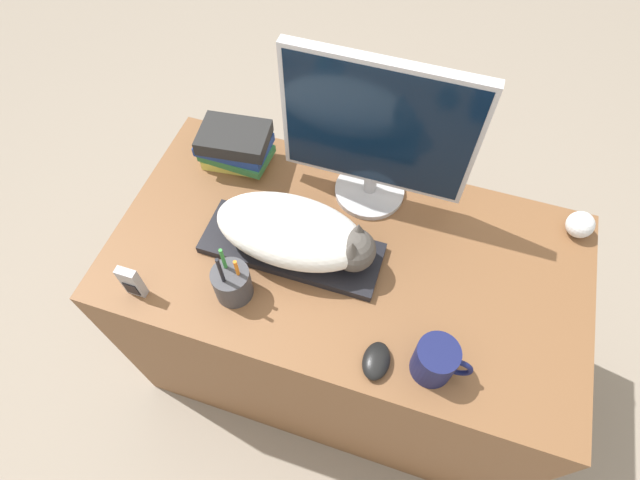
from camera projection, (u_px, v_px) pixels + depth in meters
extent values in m
plane|color=gray|center=(311.00, 440.00, 1.78)|extent=(12.00, 12.00, 0.00)
cube|color=brown|center=(342.00, 315.00, 1.63)|extent=(1.25, 0.67, 0.76)
cube|color=black|center=(292.00, 248.00, 1.31)|extent=(0.47, 0.17, 0.02)
ellipsoid|color=white|center=(290.00, 231.00, 1.24)|extent=(0.39, 0.20, 0.14)
sphere|color=#4C4742|center=(354.00, 250.00, 1.22)|extent=(0.11, 0.11, 0.11)
cone|color=#4C4742|center=(352.00, 248.00, 1.16)|extent=(0.04, 0.04, 0.04)
cone|color=#4C4742|center=(358.00, 229.00, 1.19)|extent=(0.04, 0.04, 0.04)
cylinder|color=#B7B7BC|center=(369.00, 190.00, 1.41)|extent=(0.20, 0.20, 0.02)
cylinder|color=#B7B7BC|center=(370.00, 182.00, 1.38)|extent=(0.04, 0.04, 0.06)
cube|color=#B7B7BC|center=(377.00, 127.00, 1.20)|extent=(0.49, 0.03, 0.38)
cube|color=black|center=(376.00, 129.00, 1.20)|extent=(0.46, 0.01, 0.36)
ellipsoid|color=black|center=(376.00, 361.00, 1.14)|extent=(0.06, 0.09, 0.03)
cylinder|color=#141947|center=(435.00, 360.00, 1.10)|extent=(0.10, 0.10, 0.11)
torus|color=#141947|center=(456.00, 367.00, 1.09)|extent=(0.07, 0.01, 0.07)
cylinder|color=#38383D|center=(232.00, 283.00, 1.21)|extent=(0.09, 0.09, 0.10)
cylinder|color=orange|center=(238.00, 274.00, 1.17)|extent=(0.01, 0.01, 0.11)
cylinder|color=#338C38|center=(225.00, 265.00, 1.17)|extent=(0.01, 0.01, 0.13)
cylinder|color=black|center=(223.00, 277.00, 1.14)|extent=(0.01, 0.01, 0.15)
sphere|color=silver|center=(580.00, 225.00, 1.32)|extent=(0.07, 0.07, 0.07)
cube|color=#99999E|center=(132.00, 282.00, 1.21)|extent=(0.05, 0.02, 0.11)
cube|color=black|center=(131.00, 289.00, 1.22)|extent=(0.04, 0.00, 0.05)
cube|color=#CCC14C|center=(236.00, 155.00, 1.48)|extent=(0.19, 0.14, 0.03)
cube|color=#2D6B38|center=(236.00, 153.00, 1.45)|extent=(0.20, 0.13, 0.02)
cube|color=navy|center=(234.00, 144.00, 1.43)|extent=(0.20, 0.13, 0.03)
cube|color=black|center=(234.00, 137.00, 1.40)|extent=(0.21, 0.16, 0.04)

